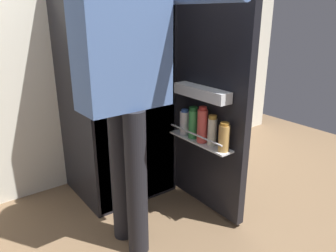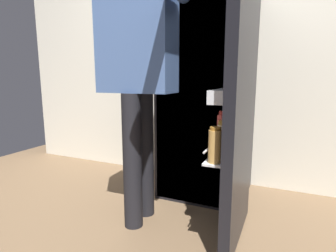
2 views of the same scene
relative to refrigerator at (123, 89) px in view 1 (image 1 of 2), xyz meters
name	(u,v)px [view 1 (image 1 of 2)]	position (x,y,z in m)	size (l,w,h in m)	color
ground_plane	(160,219)	(-0.03, -0.49, -0.81)	(5.17, 5.17, 0.00)	brown
kitchen_wall	(90,12)	(-0.03, 0.41, 0.53)	(4.40, 0.10, 2.69)	silver
refrigerator	(123,89)	(0.00, 0.00, 0.00)	(0.73, 1.25, 1.63)	black
person	(125,71)	(-0.30, -0.58, 0.24)	(0.58, 0.80, 1.73)	black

